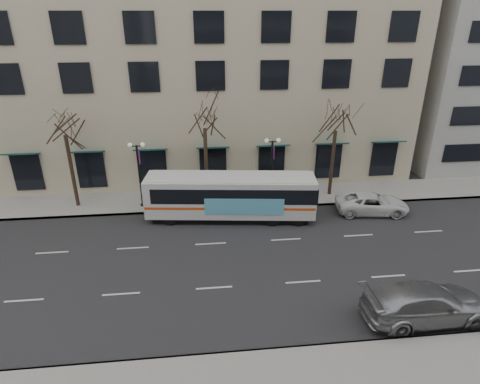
{
  "coord_description": "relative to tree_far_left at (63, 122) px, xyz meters",
  "views": [
    {
      "loc": [
        -0.47,
        -20.22,
        13.89
      ],
      "look_at": [
        1.84,
        1.47,
        4.0
      ],
      "focal_mm": 30.0,
      "sensor_mm": 36.0,
      "label": 1
    }
  ],
  "objects": [
    {
      "name": "white_pickup",
      "position": [
        22.22,
        -3.27,
        -5.96
      ],
      "size": [
        5.61,
        3.13,
        1.48
      ],
      "primitive_type": "imported",
      "rotation": [
        0.0,
        0.0,
        1.44
      ],
      "color": "white",
      "rests_on": "ground"
    },
    {
      "name": "city_bus",
      "position": [
        11.69,
        -3.01,
        -4.91
      ],
      "size": [
        12.3,
        4.05,
        3.27
      ],
      "rotation": [
        0.0,
        0.0,
        -0.12
      ],
      "color": "silver",
      "rests_on": "ground"
    },
    {
      "name": "lamp_post_left",
      "position": [
        5.01,
        -0.6,
        -3.75
      ],
      "size": [
        1.22,
        0.45,
        5.21
      ],
      "color": "black",
      "rests_on": "ground"
    },
    {
      "name": "building_hotel",
      "position": [
        8.0,
        12.2,
        5.3
      ],
      "size": [
        40.0,
        20.0,
        24.0
      ],
      "primitive_type": "cube",
      "color": "#C1B293",
      "rests_on": "ground"
    },
    {
      "name": "tree_far_left",
      "position": [
        0.0,
        0.0,
        0.0
      ],
      "size": [
        3.6,
        3.6,
        8.34
      ],
      "color": "black",
      "rests_on": "ground"
    },
    {
      "name": "silver_car",
      "position": [
        20.17,
        -14.55,
        -5.79
      ],
      "size": [
        6.31,
        2.72,
        1.81
      ],
      "primitive_type": "imported",
      "rotation": [
        0.0,
        0.0,
        1.6
      ],
      "color": "#93959A",
      "rests_on": "ground"
    },
    {
      "name": "lamp_post_right",
      "position": [
        15.01,
        -0.6,
        -3.75
      ],
      "size": [
        1.22,
        0.45,
        5.21
      ],
      "color": "black",
      "rests_on": "ground"
    },
    {
      "name": "ground",
      "position": [
        10.0,
        -8.8,
        -6.7
      ],
      "size": [
        160.0,
        160.0,
        0.0
      ],
      "primitive_type": "plane",
      "color": "black",
      "rests_on": "ground"
    },
    {
      "name": "sidewalk_far",
      "position": [
        15.0,
        0.2,
        -6.62
      ],
      "size": [
        80.0,
        4.0,
        0.15
      ],
      "primitive_type": "cube",
      "color": "gray",
      "rests_on": "ground"
    },
    {
      "name": "tree_far_mid",
      "position": [
        10.0,
        0.0,
        0.21
      ],
      "size": [
        3.6,
        3.6,
        8.55
      ],
      "color": "black",
      "rests_on": "ground"
    },
    {
      "name": "tree_far_right",
      "position": [
        20.0,
        0.0,
        -0.28
      ],
      "size": [
        3.6,
        3.6,
        8.06
      ],
      "color": "black",
      "rests_on": "ground"
    }
  ]
}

